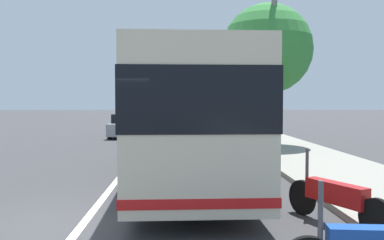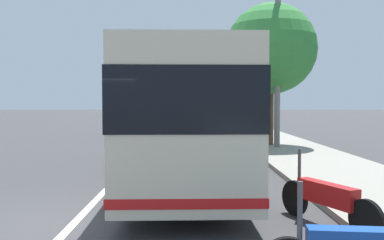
% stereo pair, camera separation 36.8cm
% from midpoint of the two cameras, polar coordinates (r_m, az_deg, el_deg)
% --- Properties ---
extents(ground_plane, '(220.00, 220.00, 0.00)m').
position_cam_midpoint_polar(ground_plane, '(8.01, -14.19, -13.21)').
color(ground_plane, '#38383A').
extents(sidewalk_curb, '(110.00, 3.60, 0.14)m').
position_cam_midpoint_polar(sidewalk_curb, '(18.21, 14.39, -4.20)').
color(sidewalk_curb, gray).
rests_on(sidewalk_curb, ground).
extents(lane_divider_line, '(110.00, 0.16, 0.01)m').
position_cam_midpoint_polar(lane_divider_line, '(17.72, -6.43, -4.54)').
color(lane_divider_line, silver).
rests_on(lane_divider_line, ground).
extents(coach_bus, '(12.10, 2.80, 3.24)m').
position_cam_midpoint_polar(coach_bus, '(12.33, -0.32, 0.97)').
color(coach_bus, beige).
rests_on(coach_bus, ground).
extents(motorcycle_angled, '(2.16, 1.07, 1.28)m').
position_cam_midpoint_polar(motorcycle_angled, '(7.74, 19.09, -10.08)').
color(motorcycle_angled, black).
rests_on(motorcycle_angled, ground).
extents(car_side_street, '(4.68, 1.99, 1.42)m').
position_cam_midpoint_polar(car_side_street, '(26.38, -7.52, -0.76)').
color(car_side_street, gray).
rests_on(car_side_street, ground).
extents(car_ahead_same_lane, '(4.39, 2.04, 1.44)m').
position_cam_midpoint_polar(car_ahead_same_lane, '(42.41, -0.32, 0.47)').
color(car_ahead_same_lane, red).
rests_on(car_ahead_same_lane, ground).
extents(car_behind_bus, '(4.42, 2.07, 1.55)m').
position_cam_midpoint_polar(car_behind_bus, '(54.74, -0.14, 0.94)').
color(car_behind_bus, gold).
rests_on(car_behind_bus, ground).
extents(roadside_tree_mid_block, '(4.23, 4.23, 6.77)m').
position_cam_midpoint_polar(roadside_tree_mid_block, '(20.29, 11.19, 9.45)').
color(roadside_tree_mid_block, brown).
rests_on(roadside_tree_mid_block, ground).
extents(roadside_tree_far_block, '(2.41, 2.41, 5.43)m').
position_cam_midpoint_polar(roadside_tree_far_block, '(27.25, 8.58, 6.67)').
color(roadside_tree_far_block, brown).
rests_on(roadside_tree_far_block, ground).
extents(utility_pole, '(0.26, 0.26, 8.81)m').
position_cam_midpoint_polar(utility_pole, '(19.31, 12.07, 9.09)').
color(utility_pole, slate).
rests_on(utility_pole, ground).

